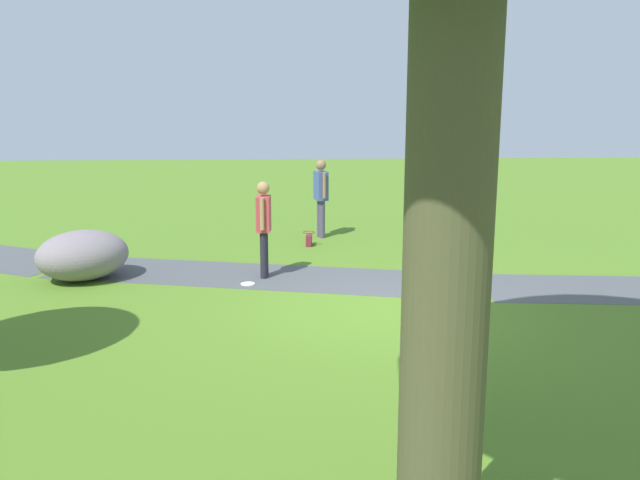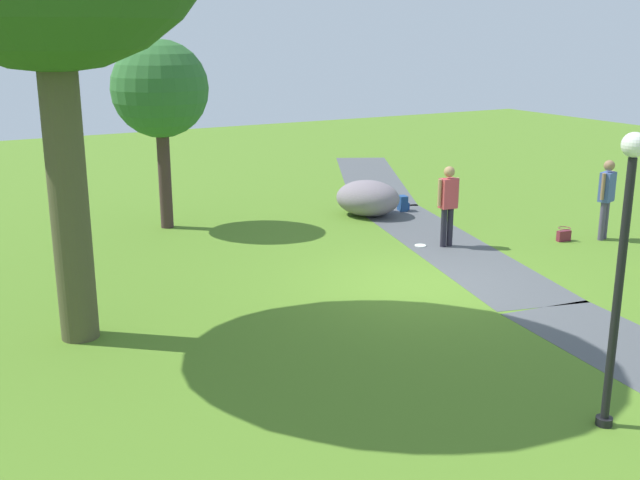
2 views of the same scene
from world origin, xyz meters
name	(u,v)px [view 1 (image 1 of 2)]	position (x,y,z in m)	size (l,w,h in m)	color
ground_plane	(377,311)	(0.00, 0.00, 0.00)	(48.00, 48.00, 0.00)	#4F7923
footpath_segment_mid	(263,276)	(1.83, -2.14, 0.00)	(8.19, 3.62, 0.01)	#4B4E52
lawn_boulder	(83,255)	(5.06, -2.11, 0.45)	(2.12, 2.05, 0.90)	gray
woman_with_handbag	(321,192)	(0.56, -5.53, 1.06)	(0.34, 0.50, 1.80)	#49425C
man_near_boulder	(425,205)	(-1.66, -4.52, 0.91)	(0.47, 0.38, 1.58)	beige
passerby_on_path	(264,222)	(1.80, -2.08, 1.03)	(0.27, 0.52, 1.77)	#211F2A
handbag_on_grass	(309,239)	(0.88, -4.65, 0.14)	(0.30, 0.33, 0.31)	maroon
backpack_by_boulder	(99,255)	(5.05, -3.19, 0.19)	(0.32, 0.30, 0.40)	navy
frisbee_on_grass	(248,284)	(2.08, -1.60, 0.01)	(0.25, 0.25, 0.02)	white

